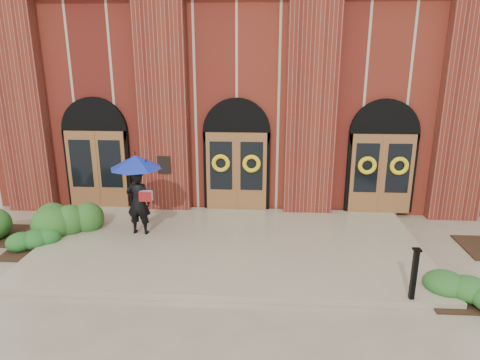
{
  "coord_description": "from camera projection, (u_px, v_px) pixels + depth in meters",
  "views": [
    {
      "loc": [
        0.92,
        -10.27,
        4.95
      ],
      "look_at": [
        0.22,
        1.0,
        1.63
      ],
      "focal_mm": 32.0,
      "sensor_mm": 36.0,
      "label": 1
    }
  ],
  "objects": [
    {
      "name": "ground",
      "position": [
        229.0,
        250.0,
        11.28
      ],
      "size": [
        90.0,
        90.0,
        0.0
      ],
      "primitive_type": "plane",
      "color": "gray",
      "rests_on": "ground"
    },
    {
      "name": "hedge_front_right",
      "position": [
        462.0,
        288.0,
        9.0
      ],
      "size": [
        1.33,
        1.14,
        0.47
      ],
      "primitive_type": "ellipsoid",
      "color": "#22511D",
      "rests_on": "ground"
    },
    {
      "name": "landing",
      "position": [
        230.0,
        245.0,
        11.41
      ],
      "size": [
        10.0,
        5.3,
        0.15
      ],
      "primitive_type": "cube",
      "color": "gray",
      "rests_on": "ground"
    },
    {
      "name": "man_with_umbrella",
      "position": [
        137.0,
        179.0,
        11.54
      ],
      "size": [
        1.48,
        1.48,
        2.23
      ],
      "rotation": [
        0.0,
        0.0,
        3.09
      ],
      "color": "black",
      "rests_on": "landing"
    },
    {
      "name": "hedge_wall_left",
      "position": [
        46.0,
        223.0,
        11.95
      ],
      "size": [
        3.33,
        1.33,
        0.85
      ],
      "primitive_type": "ellipsoid",
      "color": "#25531B",
      "rests_on": "ground"
    },
    {
      "name": "metal_post",
      "position": [
        414.0,
        273.0,
        8.59
      ],
      "size": [
        0.16,
        0.16,
        1.11
      ],
      "rotation": [
        0.0,
        0.0,
        0.09
      ],
      "color": "black",
      "rests_on": "landing"
    },
    {
      "name": "church_building",
      "position": [
        246.0,
        89.0,
        18.71
      ],
      "size": [
        16.2,
        12.53,
        7.0
      ],
      "color": "maroon",
      "rests_on": "ground"
    },
    {
      "name": "hedge_front_left",
      "position": [
        33.0,
        243.0,
        11.14
      ],
      "size": [
        1.28,
        1.1,
        0.45
      ],
      "primitive_type": "ellipsoid",
      "color": "#1E511C",
      "rests_on": "ground"
    }
  ]
}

